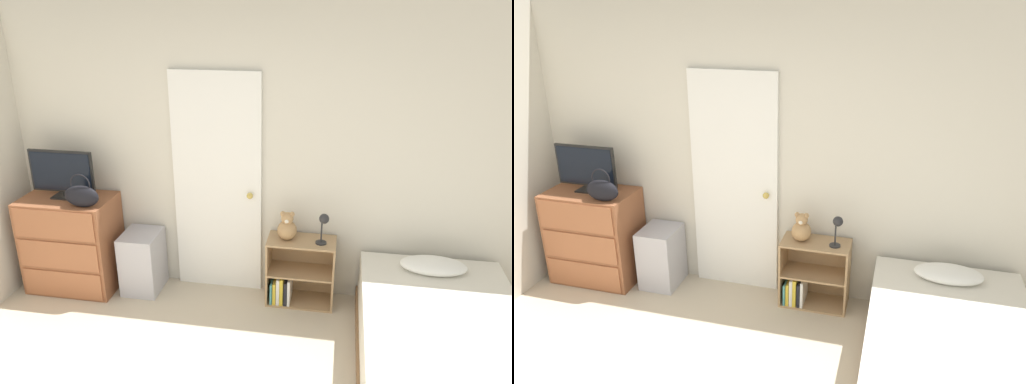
{
  "view_description": "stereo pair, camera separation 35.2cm",
  "coord_description": "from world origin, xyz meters",
  "views": [
    {
      "loc": [
        0.88,
        -1.74,
        2.57
      ],
      "look_at": [
        0.21,
        2.04,
        1.06
      ],
      "focal_mm": 35.0,
      "sensor_mm": 36.0,
      "label": 1
    },
    {
      "loc": [
        1.23,
        -1.66,
        2.57
      ],
      "look_at": [
        0.21,
        2.04,
        1.06
      ],
      "focal_mm": 35.0,
      "sensor_mm": 36.0,
      "label": 2
    }
  ],
  "objects": [
    {
      "name": "wall_back",
      "position": [
        0.0,
        2.32,
        1.27
      ],
      "size": [
        10.0,
        0.06,
        2.55
      ],
      "color": "beige",
      "rests_on": "ground_plane"
    },
    {
      "name": "desk_lamp",
      "position": [
        0.78,
        2.08,
        0.81
      ],
      "size": [
        0.11,
        0.1,
        0.28
      ],
      "color": "#262628",
      "rests_on": "bookshelf"
    },
    {
      "name": "door_closed",
      "position": [
        -0.18,
        2.27,
        1.01
      ],
      "size": [
        0.79,
        0.09,
        2.01
      ],
      "color": "white",
      "rests_on": "ground_plane"
    },
    {
      "name": "bookshelf",
      "position": [
        0.55,
        2.13,
        0.26
      ],
      "size": [
        0.59,
        0.3,
        0.61
      ],
      "color": "tan",
      "rests_on": "ground_plane"
    },
    {
      "name": "storage_bin",
      "position": [
        -0.86,
        2.08,
        0.29
      ],
      "size": [
        0.33,
        0.39,
        0.57
      ],
      "color": "#ADADB7",
      "rests_on": "ground_plane"
    },
    {
      "name": "tv",
      "position": [
        -1.53,
        2.05,
        1.12
      ],
      "size": [
        0.59,
        0.16,
        0.43
      ],
      "color": "black",
      "rests_on": "dresser"
    },
    {
      "name": "handbag",
      "position": [
        -1.26,
        1.87,
        1.0
      ],
      "size": [
        0.31,
        0.11,
        0.3
      ],
      "color": "black",
      "rests_on": "dresser"
    },
    {
      "name": "bed",
      "position": [
        1.68,
        1.32,
        0.25
      ],
      "size": [
        1.17,
        1.93,
        0.6
      ],
      "color": "brown",
      "rests_on": "ground_plane"
    },
    {
      "name": "teddy_bear",
      "position": [
        0.47,
        2.12,
        0.72
      ],
      "size": [
        0.17,
        0.17,
        0.26
      ],
      "color": "tan",
      "rests_on": "bookshelf"
    },
    {
      "name": "dresser",
      "position": [
        -1.51,
        2.02,
        0.45
      ],
      "size": [
        0.81,
        0.5,
        0.89
      ],
      "color": "brown",
      "rests_on": "ground_plane"
    }
  ]
}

